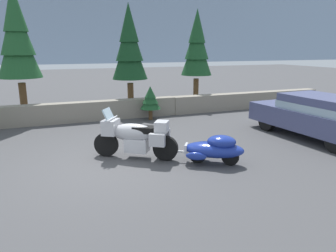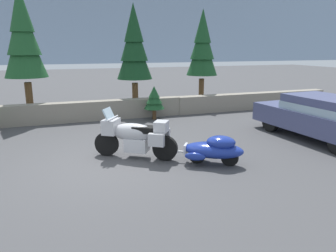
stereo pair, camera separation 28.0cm
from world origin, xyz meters
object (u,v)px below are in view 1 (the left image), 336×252
(car_shaped_trailer, at_px, (214,148))
(pine_tree_far_right, at_px, (197,46))
(touring_motorcycle, at_px, (135,136))
(sedan_at_right_edge, at_px, (319,115))
(pine_tree_tall, at_px, (17,36))
(pine_tree_secondary, at_px, (129,46))

(car_shaped_trailer, xyz_separation_m, pine_tree_far_right, (3.40, 7.91, 2.57))
(touring_motorcycle, distance_m, car_shaped_trailer, 2.11)
(sedan_at_right_edge, height_order, pine_tree_far_right, pine_tree_far_right)
(car_shaped_trailer, bearing_deg, pine_tree_tall, 122.71)
(pine_tree_secondary, relative_size, pine_tree_far_right, 1.00)
(pine_tree_tall, relative_size, pine_tree_far_right, 1.12)
(pine_tree_secondary, bearing_deg, pine_tree_tall, 177.06)
(touring_motorcycle, height_order, pine_tree_tall, pine_tree_tall)
(pine_tree_tall, distance_m, pine_tree_secondary, 4.41)
(pine_tree_secondary, xyz_separation_m, pine_tree_far_right, (3.67, 0.85, -0.00))
(car_shaped_trailer, bearing_deg, touring_motorcycle, 146.56)
(car_shaped_trailer, distance_m, sedan_at_right_edge, 4.42)
(car_shaped_trailer, relative_size, pine_tree_far_right, 0.43)
(touring_motorcycle, bearing_deg, sedan_at_right_edge, -2.74)
(car_shaped_trailer, height_order, pine_tree_far_right, pine_tree_far_right)
(sedan_at_right_edge, distance_m, pine_tree_secondary, 8.01)
(pine_tree_tall, relative_size, pine_tree_secondary, 1.11)
(car_shaped_trailer, height_order, sedan_at_right_edge, sedan_at_right_edge)
(pine_tree_secondary, height_order, pine_tree_far_right, pine_tree_secondary)
(car_shaped_trailer, distance_m, pine_tree_secondary, 7.51)
(sedan_at_right_edge, relative_size, pine_tree_tall, 0.87)
(touring_motorcycle, xyz_separation_m, pine_tree_far_right, (5.15, 6.75, 2.36))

